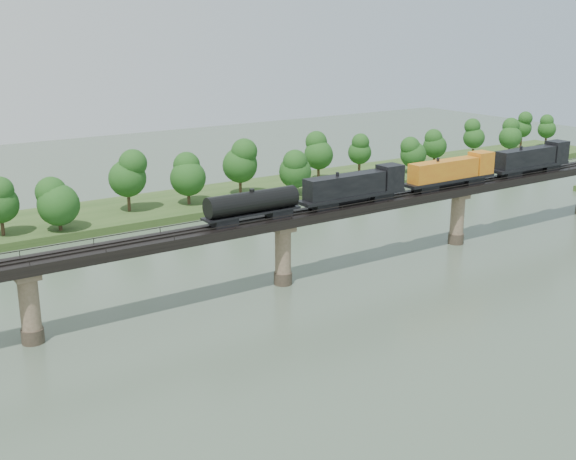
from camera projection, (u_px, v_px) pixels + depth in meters
ground at (411, 351)px, 93.73m from camera, size 400.00×400.00×0.00m
far_bank at (147, 209)px, 161.22m from camera, size 300.00×24.00×1.60m
bridge at (283, 252)px, 116.11m from camera, size 236.00×30.00×11.50m
bridge_superstructure at (283, 214)px, 114.35m from camera, size 220.00×4.90×0.75m
far_treeline at (117, 182)px, 151.01m from camera, size 289.06×17.54×13.60m
freight_train at (420, 177)px, 129.61m from camera, size 84.70×3.30×5.83m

